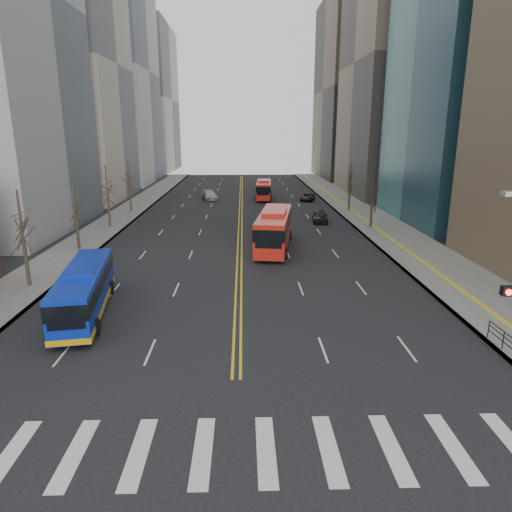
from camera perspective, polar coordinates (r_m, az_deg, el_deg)
ground at (r=18.52m, az=-2.71°, el=-23.13°), size 220.00×220.00×0.00m
sidewalk_right at (r=62.95m, az=14.23°, el=4.46°), size 7.00×130.00×0.15m
sidewalk_left at (r=62.89m, az=-17.21°, el=4.23°), size 5.00×130.00×0.15m
crosswalk at (r=18.52m, az=-2.71°, el=-23.11°), size 26.70×4.00×0.01m
centerline at (r=70.44m, az=-1.92°, el=6.00°), size 0.55×100.00×0.01m
office_towers at (r=83.91m, az=-1.94°, el=23.91°), size 83.00×134.00×58.00m
street_trees at (r=50.06m, az=-10.39°, el=7.53°), size 35.20×47.20×7.60m
blue_bus at (r=31.45m, az=-20.66°, el=-3.83°), size 4.05×11.31×3.25m
red_bus_near at (r=45.94m, az=2.31°, el=3.63°), size 4.67×12.63×3.88m
red_bus_far at (r=80.04m, az=0.97°, el=8.47°), size 3.12×10.45×3.30m
car_white at (r=35.10m, az=-21.32°, el=-3.60°), size 1.90×4.57×1.47m
car_dark_mid at (r=60.07m, az=8.00°, el=4.97°), size 2.36×4.79×1.57m
car_silver at (r=79.50m, az=-5.82°, el=7.56°), size 3.28×5.55×1.51m
car_dark_far at (r=78.48m, az=6.45°, el=7.33°), size 3.28×4.85×1.23m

